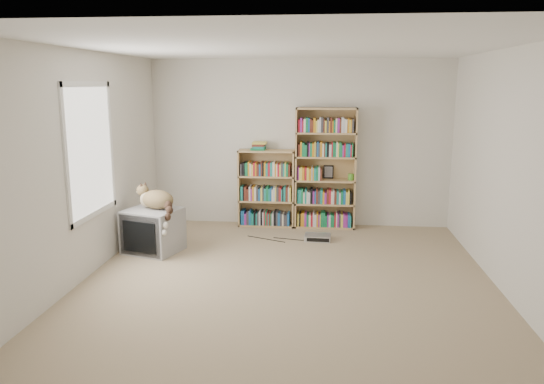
# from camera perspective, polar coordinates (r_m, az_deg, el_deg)

# --- Properties ---
(floor) EXTENTS (4.50, 5.00, 0.01)m
(floor) POSITION_cam_1_polar(r_m,az_deg,el_deg) (5.90, 1.64, -9.65)
(floor) COLOR tan
(floor) RESTS_ON ground
(wall_back) EXTENTS (4.50, 0.02, 2.50)m
(wall_back) POSITION_cam_1_polar(r_m,az_deg,el_deg) (8.04, 2.97, 5.24)
(wall_back) COLOR silver
(wall_back) RESTS_ON floor
(wall_front) EXTENTS (4.50, 0.02, 2.50)m
(wall_front) POSITION_cam_1_polar(r_m,az_deg,el_deg) (3.14, -1.51, -4.82)
(wall_front) COLOR silver
(wall_front) RESTS_ON floor
(wall_left) EXTENTS (0.02, 5.00, 2.50)m
(wall_left) POSITION_cam_1_polar(r_m,az_deg,el_deg) (6.15, -19.72, 2.62)
(wall_left) COLOR silver
(wall_left) RESTS_ON floor
(wall_right) EXTENTS (0.02, 5.00, 2.50)m
(wall_right) POSITION_cam_1_polar(r_m,az_deg,el_deg) (5.86, 24.24, 1.86)
(wall_right) COLOR silver
(wall_right) RESTS_ON floor
(ceiling) EXTENTS (4.50, 5.00, 0.02)m
(ceiling) POSITION_cam_1_polar(r_m,az_deg,el_deg) (5.51, 1.80, 15.37)
(ceiling) COLOR white
(ceiling) RESTS_ON wall_back
(window) EXTENTS (0.02, 1.22, 1.52)m
(window) POSITION_cam_1_polar(r_m,az_deg,el_deg) (6.30, -18.94, 4.25)
(window) COLOR white
(window) RESTS_ON wall_left
(crt_tv) EXTENTS (0.78, 0.74, 0.56)m
(crt_tv) POSITION_cam_1_polar(r_m,az_deg,el_deg) (7.01, -12.64, -4.07)
(crt_tv) COLOR #9B9B9E
(crt_tv) RESTS_ON floor
(cat) EXTENTS (0.62, 0.63, 0.54)m
(cat) POSITION_cam_1_polar(r_m,az_deg,el_deg) (6.89, -12.13, -1.14)
(cat) COLOR #3D2C19
(cat) RESTS_ON crt_tv
(bookcase_tall) EXTENTS (0.90, 0.30, 1.79)m
(bookcase_tall) POSITION_cam_1_polar(r_m,az_deg,el_deg) (7.95, 5.76, 2.23)
(bookcase_tall) COLOR tan
(bookcase_tall) RESTS_ON floor
(bookcase_short) EXTENTS (0.85, 0.30, 1.16)m
(bookcase_short) POSITION_cam_1_polar(r_m,az_deg,el_deg) (8.05, -0.58, 0.09)
(bookcase_short) COLOR tan
(bookcase_short) RESTS_ON floor
(book_stack) EXTENTS (0.21, 0.27, 0.12)m
(book_stack) POSITION_cam_1_polar(r_m,az_deg,el_deg) (7.97, -1.46, 4.99)
(book_stack) COLOR red
(book_stack) RESTS_ON bookcase_short
(green_mug) EXTENTS (0.09, 0.09, 0.09)m
(green_mug) POSITION_cam_1_polar(r_m,az_deg,el_deg) (7.95, 8.48, 1.63)
(green_mug) COLOR #4FA02D
(green_mug) RESTS_ON bookcase_tall
(framed_print) EXTENTS (0.15, 0.05, 0.20)m
(framed_print) POSITION_cam_1_polar(r_m,az_deg,el_deg) (8.03, 6.09, 2.17)
(framed_print) COLOR black
(framed_print) RESTS_ON bookcase_tall
(dvd_player) EXTENTS (0.37, 0.27, 0.08)m
(dvd_player) POSITION_cam_1_polar(r_m,az_deg,el_deg) (7.41, 4.93, -4.89)
(dvd_player) COLOR #B6B6BB
(dvd_player) RESTS_ON floor
(wall_outlet) EXTENTS (0.01, 0.08, 0.13)m
(wall_outlet) POSITION_cam_1_polar(r_m,az_deg,el_deg) (7.46, -15.05, -2.91)
(wall_outlet) COLOR silver
(wall_outlet) RESTS_ON wall_left
(floor_cables) EXTENTS (1.20, 0.70, 0.01)m
(floor_cables) POSITION_cam_1_polar(r_m,az_deg,el_deg) (7.29, 2.41, -5.43)
(floor_cables) COLOR black
(floor_cables) RESTS_ON floor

